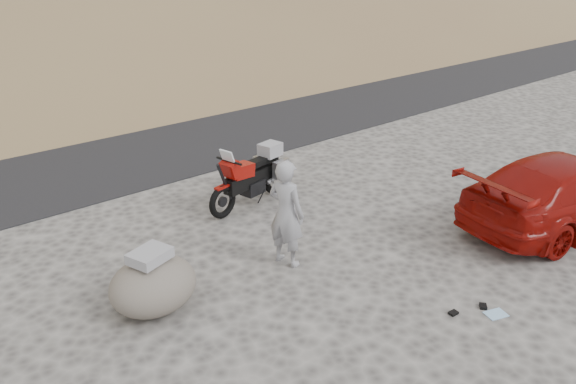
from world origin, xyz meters
name	(u,v)px	position (x,y,z in m)	size (l,w,h in m)	color
ground	(361,272)	(0.00, 0.00, 0.00)	(140.00, 140.00, 0.00)	#464340
road	(127,141)	(0.00, 9.00, 0.00)	(120.00, 7.00, 0.05)	black
motorcycle	(254,176)	(0.31, 3.42, 0.60)	(2.36, 0.97, 1.42)	black
man	(286,262)	(-0.76, 1.07, 0.00)	(0.69, 0.45, 1.89)	gray
red_car	(561,222)	(4.41, -1.25, 0.00)	(1.94, 4.77, 1.38)	maroon
boulder	(153,284)	(-3.15, 1.26, 0.45)	(1.43, 1.26, 1.04)	#59544C
gear_bottle	(518,235)	(3.03, -1.10, 0.12)	(0.09, 0.09, 0.25)	navy
gear_funnel	(530,241)	(3.05, -1.32, 0.10)	(0.15, 0.15, 0.19)	red
gear_glove_a	(453,313)	(0.20, -1.68, 0.02)	(0.14, 0.10, 0.04)	black
gear_glove_b	(483,306)	(0.68, -1.87, 0.02)	(0.14, 0.10, 0.05)	black
gear_blue_cloth	(496,314)	(0.68, -2.10, 0.01)	(0.31, 0.23, 0.01)	#90BADF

